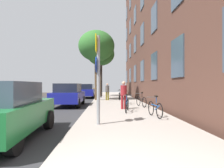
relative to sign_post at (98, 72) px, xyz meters
name	(u,v)px	position (x,y,z in m)	size (l,w,h in m)	color
ground_plane	(78,102)	(-2.26, 10.57, -2.01)	(41.80, 41.80, 0.00)	#332D28
road_asphalt	(54,102)	(-4.36, 10.57, -2.01)	(7.00, 38.00, 0.01)	#2D2D30
sidewalk	(116,101)	(1.24, 10.57, -1.95)	(4.20, 38.00, 0.12)	#9E9389
building_facade	(145,5)	(3.84, 10.07, 6.64)	(0.56, 27.00, 17.28)	#513328
sign_post	(98,72)	(0.00, 0.00, 0.00)	(0.15, 0.60, 3.20)	gray
traffic_light	(100,75)	(-0.30, 14.62, 0.62)	(0.43, 0.24, 3.67)	black
tree_near	(96,46)	(-0.57, 11.15, 3.16)	(3.41, 3.41, 6.54)	#4C3823
tree_far	(101,54)	(-0.32, 17.23, 3.36)	(3.45, 3.45, 6.77)	#4C3823
bicycle_0	(155,109)	(2.47, 1.46, -1.52)	(0.42, 1.62, 0.96)	black
bicycle_1	(127,105)	(1.42, 3.20, -1.52)	(0.51, 1.71, 0.94)	black
bicycle_2	(141,101)	(2.60, 5.41, -1.52)	(0.49, 1.61, 0.95)	black
bicycle_3	(127,99)	(1.86, 7.25, -1.51)	(0.42, 1.70, 0.98)	black
bicycle_4	(120,96)	(1.60, 10.91, -1.50)	(0.42, 1.75, 0.98)	black
pedestrian_0	(124,93)	(1.35, 4.29, -0.96)	(0.40, 0.40, 1.63)	maroon
pedestrian_1	(107,91)	(0.45, 10.69, -1.00)	(0.49, 0.49, 1.56)	olive
car_0	(4,110)	(-2.53, -1.48, -1.17)	(2.02, 4.04, 1.62)	#19662D
car_1	(69,95)	(-2.36, 6.85, -1.17)	(1.94, 4.08, 1.62)	navy
car_2	(86,91)	(-1.97, 15.18, -1.17)	(1.96, 3.99, 1.62)	navy
car_3	(89,89)	(-2.42, 23.52, -1.17)	(1.86, 3.96, 1.62)	orange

